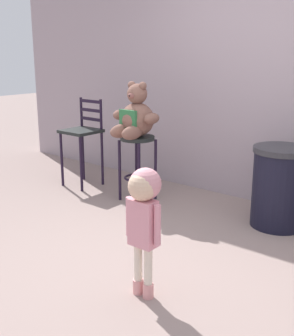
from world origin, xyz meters
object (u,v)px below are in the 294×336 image
Objects in this scene: teddy_bear at (135,117)px; trash_bin at (280,187)px; bar_stool_with_teddy at (138,155)px; child_walking at (144,205)px; bar_chair_empty at (83,136)px.

teddy_bear is 1.61m from trash_bin.
trash_bin is (1.49, 0.29, -0.53)m from teddy_bear.
trash_bin is at bearing 10.01° from bar_stool_with_teddy.
child_walking is (1.30, -1.45, 0.14)m from bar_stool_with_teddy.
bar_stool_with_teddy is at bearing 139.35° from child_walking.
bar_stool_with_teddy is 0.94× the size of trash_bin.
bar_stool_with_teddy is at bearing -0.06° from bar_chair_empty.
bar_chair_empty is (-0.86, 0.00, 0.11)m from bar_stool_with_teddy.
bar_chair_empty is (-2.34, -0.26, 0.23)m from trash_bin.
trash_bin is at bearing 11.09° from teddy_bear.
bar_chair_empty is at bearing 177.99° from teddy_bear.
child_walking is 1.74m from trash_bin.
teddy_bear is at bearing -168.91° from trash_bin.
bar_chair_empty reaches higher than trash_bin.
teddy_bear is at bearing -2.01° from bar_chair_empty.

